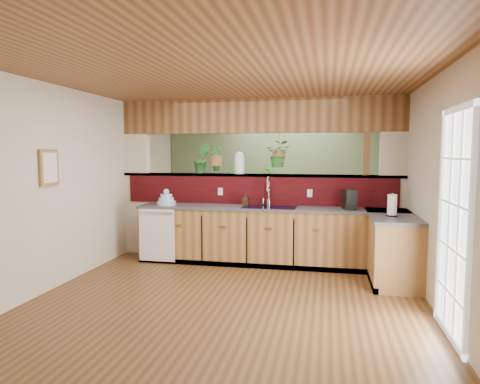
% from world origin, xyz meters
% --- Properties ---
extents(ground, '(4.60, 7.00, 0.01)m').
position_xyz_m(ground, '(0.00, 0.00, 0.00)').
color(ground, '#57371B').
rests_on(ground, ground).
extents(ceiling, '(4.60, 7.00, 0.01)m').
position_xyz_m(ceiling, '(0.00, 0.00, 2.60)').
color(ceiling, brown).
rests_on(ceiling, ground).
extents(wall_back, '(4.60, 0.02, 2.60)m').
position_xyz_m(wall_back, '(0.00, 3.50, 1.30)').
color(wall_back, beige).
rests_on(wall_back, ground).
extents(wall_front, '(4.60, 0.02, 2.60)m').
position_xyz_m(wall_front, '(0.00, -3.50, 1.30)').
color(wall_front, beige).
rests_on(wall_front, ground).
extents(wall_left, '(0.02, 7.00, 2.60)m').
position_xyz_m(wall_left, '(-2.30, 0.00, 1.30)').
color(wall_left, beige).
rests_on(wall_left, ground).
extents(wall_right, '(0.02, 7.00, 2.60)m').
position_xyz_m(wall_right, '(2.30, 0.00, 1.30)').
color(wall_right, beige).
rests_on(wall_right, ground).
extents(pass_through_partition, '(4.60, 0.21, 2.60)m').
position_xyz_m(pass_through_partition, '(0.03, 1.35, 1.19)').
color(pass_through_partition, beige).
rests_on(pass_through_partition, ground).
extents(pass_through_ledge, '(4.60, 0.21, 0.04)m').
position_xyz_m(pass_through_ledge, '(0.00, 1.35, 1.37)').
color(pass_through_ledge, brown).
rests_on(pass_through_ledge, ground).
extents(header_beam, '(4.60, 0.15, 0.55)m').
position_xyz_m(header_beam, '(0.00, 1.35, 2.33)').
color(header_beam, brown).
rests_on(header_beam, ground).
extents(sage_backwall, '(4.55, 0.02, 2.55)m').
position_xyz_m(sage_backwall, '(0.00, 3.48, 1.30)').
color(sage_backwall, '#5B724E').
rests_on(sage_backwall, ground).
extents(countertop, '(4.14, 1.52, 0.90)m').
position_xyz_m(countertop, '(0.84, 0.87, 0.45)').
color(countertop, brown).
rests_on(countertop, ground).
extents(dishwasher, '(0.58, 0.03, 0.82)m').
position_xyz_m(dishwasher, '(-1.48, 0.66, 0.46)').
color(dishwasher, white).
rests_on(dishwasher, ground).
extents(navy_sink, '(0.82, 0.50, 0.18)m').
position_xyz_m(navy_sink, '(0.25, 0.98, 0.82)').
color(navy_sink, black).
rests_on(navy_sink, countertop).
extents(french_door, '(0.06, 1.02, 2.16)m').
position_xyz_m(french_door, '(2.27, -1.30, 1.05)').
color(french_door, white).
rests_on(french_door, ground).
extents(framed_print, '(0.04, 0.35, 0.45)m').
position_xyz_m(framed_print, '(-2.27, -0.80, 1.55)').
color(framed_print, brown).
rests_on(framed_print, wall_left).
extents(faucet, '(0.20, 0.20, 0.46)m').
position_xyz_m(faucet, '(0.21, 1.13, 1.15)').
color(faucet, '#B7B7B2').
rests_on(faucet, countertop).
extents(dish_stack, '(0.30, 0.30, 0.26)m').
position_xyz_m(dish_stack, '(-1.40, 0.88, 0.98)').
color(dish_stack, '#A7BAD8').
rests_on(dish_stack, countertop).
extents(soap_dispenser, '(0.09, 0.09, 0.20)m').
position_xyz_m(soap_dispenser, '(-0.14, 1.07, 1.00)').
color(soap_dispenser, '#3C2515').
rests_on(soap_dispenser, countertop).
extents(coffee_maker, '(0.16, 0.26, 0.29)m').
position_xyz_m(coffee_maker, '(1.44, 0.94, 1.03)').
color(coffee_maker, black).
rests_on(coffee_maker, countertop).
extents(paper_towel, '(0.14, 0.14, 0.31)m').
position_xyz_m(paper_towel, '(1.96, 0.34, 1.04)').
color(paper_towel, black).
rests_on(paper_towel, countertop).
extents(glass_jar, '(0.16, 0.16, 0.36)m').
position_xyz_m(glass_jar, '(-0.30, 1.35, 1.57)').
color(glass_jar, silver).
rests_on(glass_jar, pass_through_ledge).
extents(ledge_plant_left, '(0.34, 0.31, 0.50)m').
position_xyz_m(ledge_plant_left, '(-0.94, 1.35, 1.64)').
color(ledge_plant_left, '#235F22').
rests_on(ledge_plant_left, pass_through_ledge).
extents(hanging_plant_a, '(0.26, 0.22, 0.54)m').
position_xyz_m(hanging_plant_a, '(-0.70, 1.35, 1.78)').
color(hanging_plant_a, brown).
rests_on(hanging_plant_a, header_beam).
extents(hanging_plant_b, '(0.42, 0.37, 0.55)m').
position_xyz_m(hanging_plant_b, '(0.35, 1.35, 1.90)').
color(hanging_plant_b, brown).
rests_on(hanging_plant_b, header_beam).
extents(shelving_console, '(1.44, 0.80, 0.93)m').
position_xyz_m(shelving_console, '(-0.43, 3.25, 0.50)').
color(shelving_console, black).
rests_on(shelving_console, ground).
extents(shelf_plant_a, '(0.26, 0.21, 0.43)m').
position_xyz_m(shelf_plant_a, '(-0.82, 3.25, 1.18)').
color(shelf_plant_a, '#235F22').
rests_on(shelf_plant_a, shelving_console).
extents(shelf_plant_b, '(0.29, 0.29, 0.49)m').
position_xyz_m(shelf_plant_b, '(-0.09, 3.25, 1.21)').
color(shelf_plant_b, '#235F22').
rests_on(shelf_plant_b, shelving_console).
extents(floor_plant, '(0.79, 0.73, 0.74)m').
position_xyz_m(floor_plant, '(0.88, 2.32, 0.37)').
color(floor_plant, '#235F22').
rests_on(floor_plant, ground).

